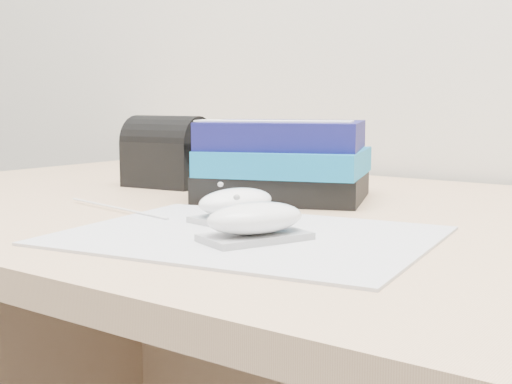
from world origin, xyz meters
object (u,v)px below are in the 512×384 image
Objects in this scene: mouse_rear at (236,204)px; mouse_front at (255,221)px; book_stack at (284,161)px; pouch at (167,152)px.

mouse_rear is 0.11m from mouse_front.
book_stack is 0.22m from pouch.
book_stack is at bearing 119.11° from mouse_front.
mouse_front is at bearing -36.26° from pouch.
mouse_front is 0.43× the size of book_stack.
mouse_front is at bearing -42.89° from mouse_rear.
mouse_rear is 0.20m from book_stack.
pouch is at bearing 145.93° from mouse_rear.
mouse_front is (0.08, -0.08, 0.00)m from mouse_rear.
mouse_rear is at bearing 137.11° from mouse_front.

